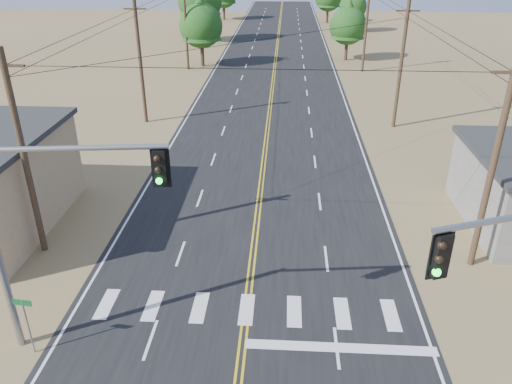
{
  "coord_description": "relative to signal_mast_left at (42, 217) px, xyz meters",
  "views": [
    {
      "loc": [
        1.38,
        -8.47,
        13.85
      ],
      "look_at": [
        0.15,
        12.1,
        3.5
      ],
      "focal_mm": 35.0,
      "sensor_mm": 36.0,
      "label": 1
    }
  ],
  "objects": [
    {
      "name": "road",
      "position": [
        6.72,
        24.28,
        -5.52
      ],
      "size": [
        15.0,
        200.0,
        0.02
      ],
      "primitive_type": "cube",
      "color": "black",
      "rests_on": "ground"
    },
    {
      "name": "utility_pole_left_near",
      "position": [
        -3.78,
        6.28,
        -0.42
      ],
      "size": [
        1.8,
        0.3,
        10.0
      ],
      "color": "#4C3826",
      "rests_on": "ground"
    },
    {
      "name": "utility_pole_left_mid",
      "position": [
        -3.78,
        26.28,
        -0.42
      ],
      "size": [
        1.8,
        0.3,
        10.0
      ],
      "color": "#4C3826",
      "rests_on": "ground"
    },
    {
      "name": "utility_pole_left_far",
      "position": [
        -3.78,
        46.28,
        -0.42
      ],
      "size": [
        1.8,
        0.3,
        10.0
      ],
      "color": "#4C3826",
      "rests_on": "ground"
    },
    {
      "name": "utility_pole_right_near",
      "position": [
        17.22,
        6.28,
        -0.42
      ],
      "size": [
        1.8,
        0.3,
        10.0
      ],
      "color": "#4C3826",
      "rests_on": "ground"
    },
    {
      "name": "utility_pole_right_mid",
      "position": [
        17.22,
        26.28,
        -0.42
      ],
      "size": [
        1.8,
        0.3,
        10.0
      ],
      "color": "#4C3826",
      "rests_on": "ground"
    },
    {
      "name": "utility_pole_right_far",
      "position": [
        17.22,
        46.28,
        -0.42
      ],
      "size": [
        1.8,
        0.3,
        10.0
      ],
      "color": "#4C3826",
      "rests_on": "ground"
    },
    {
      "name": "signal_mast_left",
      "position": [
        0.0,
        0.0,
        0.0
      ],
      "size": [
        6.36,
        1.01,
        8.23
      ],
      "rotation": [
        0.0,
        0.0,
        0.12
      ],
      "color": "gray",
      "rests_on": "ground"
    },
    {
      "name": "street_sign",
      "position": [
        -1.08,
        -0.6,
        -3.88
      ],
      "size": [
        0.73,
        0.11,
        2.47
      ],
      "rotation": [
        0.0,
        0.0,
        -0.11
      ],
      "color": "gray",
      "rests_on": "ground"
    },
    {
      "name": "tree_left_near",
      "position": [
        -2.28,
        48.09,
        -0.18
      ],
      "size": [
        5.25,
        5.25,
        8.75
      ],
      "color": "#3F2D1E",
      "rests_on": "ground"
    },
    {
      "name": "tree_right_near",
      "position": [
        15.86,
        52.55,
        -0.76
      ],
      "size": [
        4.68,
        4.68,
        7.81
      ],
      "color": "#3F2D1E",
      "rests_on": "ground"
    },
    {
      "name": "tree_right_mid",
      "position": [
        19.18,
        75.78,
        -0.96
      ],
      "size": [
        4.49,
        4.49,
        7.48
      ],
      "color": "#3F2D1E",
      "rests_on": "ground"
    }
  ]
}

